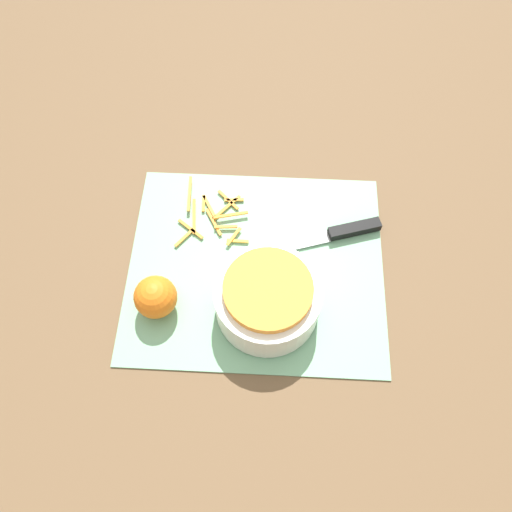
% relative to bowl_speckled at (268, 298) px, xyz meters
% --- Properties ---
extents(ground_plane, '(4.00, 4.00, 0.00)m').
position_rel_bowl_speckled_xyz_m(ground_plane, '(0.02, -0.08, -0.05)').
color(ground_plane, brown).
extents(cutting_board, '(0.43, 0.37, 0.01)m').
position_rel_bowl_speckled_xyz_m(cutting_board, '(0.02, -0.08, -0.04)').
color(cutting_board, '#75AD84').
rests_on(cutting_board, ground_plane).
extents(bowl_speckled, '(0.16, 0.16, 0.08)m').
position_rel_bowl_speckled_xyz_m(bowl_speckled, '(0.00, 0.00, 0.00)').
color(bowl_speckled, silver).
rests_on(bowl_speckled, cutting_board).
extents(knife, '(0.24, 0.09, 0.02)m').
position_rel_bowl_speckled_xyz_m(knife, '(-0.12, -0.14, -0.03)').
color(knife, black).
rests_on(knife, cutting_board).
extents(orange_left, '(0.07, 0.07, 0.07)m').
position_rel_bowl_speckled_xyz_m(orange_left, '(0.17, 0.00, -0.01)').
color(orange_left, orange).
rests_on(orange_left, cutting_board).
extents(peel_pile, '(0.13, 0.14, 0.01)m').
position_rel_bowl_speckled_xyz_m(peel_pile, '(0.10, -0.17, -0.04)').
color(peel_pile, orange).
rests_on(peel_pile, cutting_board).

